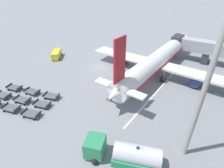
{
  "coord_description": "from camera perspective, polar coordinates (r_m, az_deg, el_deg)",
  "views": [
    {
      "loc": [
        23.96,
        -32.66,
        19.52
      ],
      "look_at": [
        8.24,
        -7.51,
        1.45
      ],
      "focal_mm": 28.0,
      "sensor_mm": 36.0,
      "label": 1
    }
  ],
  "objects": [
    {
      "name": "baggage_dolly_row_mid_b_col_c",
      "position": [
        34.86,
        -19.16,
        -3.73
      ],
      "size": [
        3.62,
        2.36,
        0.92
      ],
      "color": "#515459",
      "rests_on": "ground_plane"
    },
    {
      "name": "apron_light_mast",
      "position": [
        18.73,
        30.22,
        6.12
      ],
      "size": [
        2.0,
        0.7,
        22.47
      ],
      "color": "#ADA89E",
      "rests_on": "ground_plane"
    },
    {
      "name": "stand_guidance_stripe",
      "position": [
        35.67,
        14.0,
        -2.87
      ],
      "size": [
        1.84,
        23.56,
        0.01
      ],
      "color": "white",
      "rests_on": "ground_plane"
    },
    {
      "name": "baggage_dolly_row_mid_b_col_a",
      "position": [
        40.55,
        -29.24,
        -1.04
      ],
      "size": [
        3.62,
        2.27,
        0.92
      ],
      "color": "#515459",
      "rests_on": "ground_plane"
    },
    {
      "name": "baggage_dolly_row_near_col_b",
      "position": [
        34.69,
        -30.03,
        -6.83
      ],
      "size": [
        3.62,
        2.32,
        0.92
      ],
      "color": "#515459",
      "rests_on": "ground_plane"
    },
    {
      "name": "airplane",
      "position": [
        41.69,
        14.83,
        7.56
      ],
      "size": [
        33.62,
        39.09,
        12.56
      ],
      "color": "white",
      "rests_on": "ground_plane"
    },
    {
      "name": "baggage_dolly_row_mid_a_col_b",
      "position": [
        35.91,
        -27.21,
        -4.63
      ],
      "size": [
        3.62,
        2.23,
        0.92
      ],
      "color": "#515459",
      "rests_on": "ground_plane"
    },
    {
      "name": "fuel_tanker_primary",
      "position": [
        22.85,
        4.76,
        -21.83
      ],
      "size": [
        9.68,
        5.45,
        2.95
      ],
      "color": "#2D8C5B",
      "rests_on": "ground_plane"
    },
    {
      "name": "ground_plane",
      "position": [
        44.96,
        -3.86,
        5.55
      ],
      "size": [
        500.0,
        500.0,
        0.0
      ],
      "primitive_type": "plane",
      "color": "gray"
    },
    {
      "name": "baggage_dolly_row_mid_a_col_a",
      "position": [
        39.06,
        -31.99,
        -3.14
      ],
      "size": [
        3.61,
        2.13,
        0.92
      ],
      "color": "#515459",
      "rests_on": "ground_plane"
    },
    {
      "name": "baggage_dolly_row_near_col_c",
      "position": [
        31.85,
        -24.83,
        -8.83
      ],
      "size": [
        3.62,
        2.35,
        0.92
      ],
      "color": "#515459",
      "rests_on": "ground_plane"
    },
    {
      "name": "jet_bridge",
      "position": [
        52.04,
        31.04,
        9.1
      ],
      "size": [
        19.43,
        5.04,
        6.07
      ],
      "color": "#A8AAB2",
      "rests_on": "ground_plane"
    },
    {
      "name": "baggage_dolly_row_mid_a_col_c",
      "position": [
        33.31,
        -21.82,
        -6.13
      ],
      "size": [
        3.62,
        2.31,
        0.92
      ],
      "color": "#515459",
      "rests_on": "ground_plane"
    },
    {
      "name": "baggage_dolly_row_mid_b_col_b",
      "position": [
        37.6,
        -24.61,
        -2.26
      ],
      "size": [
        3.61,
        2.1,
        0.92
      ],
      "color": "#515459",
      "rests_on": "ground_plane"
    },
    {
      "name": "service_van",
      "position": [
        52.45,
        -17.65,
        9.29
      ],
      "size": [
        4.7,
        5.47,
        1.98
      ],
      "color": "yellow",
      "rests_on": "ground_plane"
    }
  ]
}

